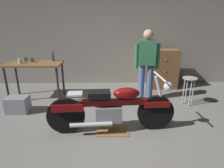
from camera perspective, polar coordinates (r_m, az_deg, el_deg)
ground_plane at (r=3.39m, az=0.33°, el=-14.34°), size 12.00×12.00×0.00m
back_wall at (r=5.65m, az=-0.27°, el=15.67°), size 8.00×0.12×3.10m
workbench at (r=4.86m, az=-22.49°, el=4.64°), size 1.30×0.64×0.90m
motorcycle at (r=3.21m, az=0.18°, el=-7.18°), size 2.19×0.60×1.00m
person_standing at (r=4.44m, az=10.48°, el=6.38°), size 0.57×0.25×1.67m
shop_stool at (r=4.58m, az=22.46°, el=0.07°), size 0.32×0.32×0.64m
wooden_dresser at (r=5.52m, az=15.18°, el=4.43°), size 0.80×0.47×1.10m
drip_tray at (r=3.43m, az=0.12°, el=-13.84°), size 0.56×0.40×0.01m
storage_bin at (r=4.45m, az=-26.68°, el=-5.59°), size 0.44×0.32×0.34m
mug_green_speckled at (r=5.09m, az=-24.89°, el=6.87°), size 0.11×0.07×0.11m
mug_white_ceramic at (r=4.91m, az=-26.17°, el=6.27°), size 0.12×0.09×0.10m
mug_brown_stoneware at (r=4.96m, az=-23.23°, el=6.78°), size 0.12×0.08×0.10m
bottle at (r=4.89m, az=-17.51°, el=7.80°), size 0.06×0.06×0.24m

